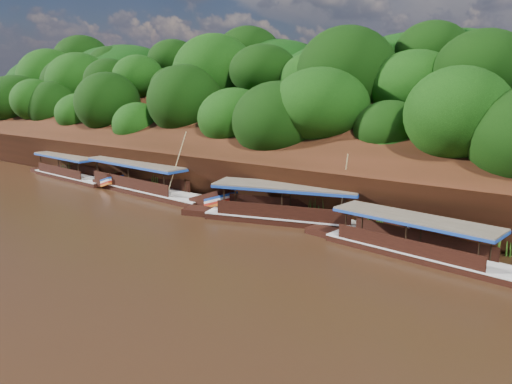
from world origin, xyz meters
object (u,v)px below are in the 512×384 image
at_px(boat_0, 438,253).
at_px(boat_1, 308,216).
at_px(boat_3, 76,175).
at_px(boat_2, 152,188).

height_order(boat_0, boat_1, boat_1).
xyz_separation_m(boat_0, boat_1, (-9.30, 2.18, 0.08)).
bearing_deg(boat_3, boat_0, 0.65).
xyz_separation_m(boat_1, boat_2, (-15.18, -0.28, 0.02)).
bearing_deg(boat_1, boat_3, 163.09).
xyz_separation_m(boat_0, boat_3, (-35.61, 1.92, 0.03)).
relative_size(boat_0, boat_2, 0.81).
height_order(boat_0, boat_2, boat_2).
height_order(boat_1, boat_2, boat_2).
relative_size(boat_2, boat_3, 1.30).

